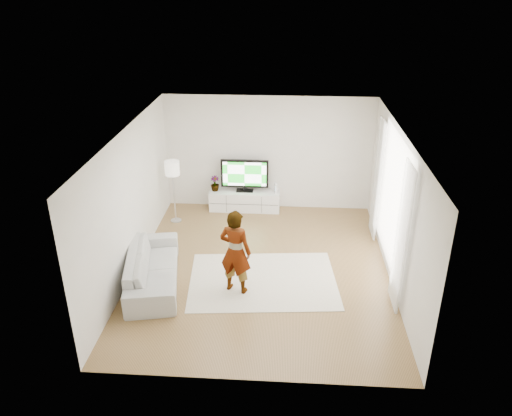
# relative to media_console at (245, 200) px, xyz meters

# --- Properties ---
(floor) EXTENTS (6.00, 6.00, 0.00)m
(floor) POSITION_rel_media_console_xyz_m (0.56, -2.76, -0.24)
(floor) COLOR #A17848
(floor) RESTS_ON ground
(ceiling) EXTENTS (6.00, 6.00, 0.00)m
(ceiling) POSITION_rel_media_console_xyz_m (0.56, -2.76, 2.56)
(ceiling) COLOR white
(ceiling) RESTS_ON wall_back
(wall_left) EXTENTS (0.02, 6.00, 2.80)m
(wall_left) POSITION_rel_media_console_xyz_m (-1.94, -2.76, 1.16)
(wall_left) COLOR white
(wall_left) RESTS_ON floor
(wall_right) EXTENTS (0.02, 6.00, 2.80)m
(wall_right) POSITION_rel_media_console_xyz_m (3.06, -2.76, 1.16)
(wall_right) COLOR white
(wall_right) RESTS_ON floor
(wall_back) EXTENTS (5.00, 0.02, 2.80)m
(wall_back) POSITION_rel_media_console_xyz_m (0.56, 0.24, 1.16)
(wall_back) COLOR white
(wall_back) RESTS_ON floor
(wall_front) EXTENTS (5.00, 0.02, 2.80)m
(wall_front) POSITION_rel_media_console_xyz_m (0.56, -5.76, 1.16)
(wall_front) COLOR white
(wall_front) RESTS_ON floor
(window) EXTENTS (0.01, 2.60, 2.50)m
(window) POSITION_rel_media_console_xyz_m (3.04, -2.46, 1.21)
(window) COLOR white
(window) RESTS_ON wall_right
(curtain_near) EXTENTS (0.04, 0.70, 2.60)m
(curtain_near) POSITION_rel_media_console_xyz_m (2.96, -3.76, 1.11)
(curtain_near) COLOR white
(curtain_near) RESTS_ON floor
(curtain_far) EXTENTS (0.04, 0.70, 2.60)m
(curtain_far) POSITION_rel_media_console_xyz_m (2.96, -1.16, 1.11)
(curtain_far) COLOR white
(curtain_far) RESTS_ON floor
(media_console) EXTENTS (1.73, 0.49, 0.49)m
(media_console) POSITION_rel_media_console_xyz_m (0.00, 0.00, 0.00)
(media_console) COLOR white
(media_console) RESTS_ON floor
(television) EXTENTS (1.16, 0.23, 0.81)m
(television) POSITION_rel_media_console_xyz_m (0.00, 0.03, 0.68)
(television) COLOR black
(television) RESTS_ON media_console
(game_console) EXTENTS (0.08, 0.18, 0.23)m
(game_console) POSITION_rel_media_console_xyz_m (0.76, -0.00, 0.36)
(game_console) COLOR white
(game_console) RESTS_ON media_console
(potted_plant) EXTENTS (0.24, 0.24, 0.37)m
(potted_plant) POSITION_rel_media_console_xyz_m (-0.73, 0.00, 0.43)
(potted_plant) COLOR #3F7238
(potted_plant) RESTS_ON media_console
(rug) EXTENTS (2.96, 2.25, 0.01)m
(rug) POSITION_rel_media_console_xyz_m (0.63, -3.17, -0.24)
(rug) COLOR silver
(rug) RESTS_ON floor
(player) EXTENTS (0.68, 0.55, 1.62)m
(player) POSITION_rel_media_console_xyz_m (0.15, -3.52, 0.58)
(player) COLOR #334772
(player) RESTS_ON rug
(sofa) EXTENTS (1.32, 2.41, 0.67)m
(sofa) POSITION_rel_media_console_xyz_m (-1.44, -3.37, 0.09)
(sofa) COLOR #BCBBB7
(sofa) RESTS_ON floor
(floor_lamp) EXTENTS (0.33, 0.33, 1.50)m
(floor_lamp) POSITION_rel_media_console_xyz_m (-1.58, -0.75, 1.03)
(floor_lamp) COLOR silver
(floor_lamp) RESTS_ON floor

